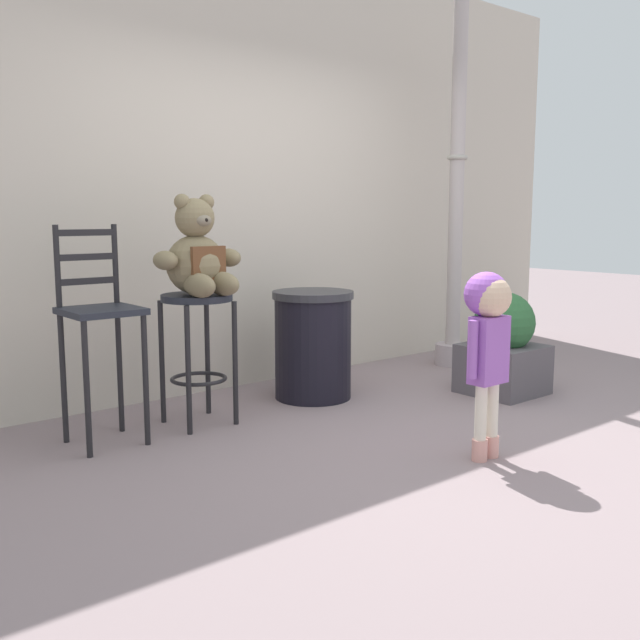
{
  "coord_description": "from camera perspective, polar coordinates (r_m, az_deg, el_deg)",
  "views": [
    {
      "loc": [
        -2.94,
        -2.64,
        1.27
      ],
      "look_at": [
        -0.35,
        0.46,
        0.68
      ],
      "focal_mm": 40.51,
      "sensor_mm": 36.0,
      "label": 1
    }
  ],
  "objects": [
    {
      "name": "bar_stool_with_teddy",
      "position": [
        4.41,
        -9.65,
        -0.82
      ],
      "size": [
        0.43,
        0.43,
        0.8
      ],
      "color": "#21242D",
      "rests_on": "ground_plane"
    },
    {
      "name": "child_walking",
      "position": [
        3.79,
        13.14,
        -0.33
      ],
      "size": [
        0.31,
        0.25,
        0.98
      ],
      "rotation": [
        0.0,
        0.0,
        -1.38
      ],
      "color": "#DF9A8E",
      "rests_on": "ground_plane"
    },
    {
      "name": "planter_with_shrub",
      "position": [
        5.3,
        14.29,
        -2.09
      ],
      "size": [
        0.51,
        0.51,
        0.73
      ],
      "color": "#544E53",
      "rests_on": "ground_plane"
    },
    {
      "name": "bar_chair_empty",
      "position": [
        4.14,
        -17.02,
        -0.19
      ],
      "size": [
        0.39,
        0.39,
        1.21
      ],
      "color": "#21242D",
      "rests_on": "ground_plane"
    },
    {
      "name": "lamppost",
      "position": [
        6.15,
        10.67,
        7.56
      ],
      "size": [
        0.29,
        0.29,
        3.0
      ],
      "color": "#B1A2A6",
      "rests_on": "ground_plane"
    },
    {
      "name": "trash_bin",
      "position": [
        5.0,
        -0.56,
        -1.94
      ],
      "size": [
        0.56,
        0.56,
        0.75
      ],
      "color": "black",
      "rests_on": "ground_plane"
    },
    {
      "name": "building_wall",
      "position": [
        5.46,
        -7.33,
        11.9
      ],
      "size": [
        7.32,
        0.3,
        3.23
      ],
      "primitive_type": "cube",
      "color": "beige",
      "rests_on": "ground_plane"
    },
    {
      "name": "teddy_bear",
      "position": [
        4.34,
        -9.61,
        4.89
      ],
      "size": [
        0.55,
        0.49,
        0.59
      ],
      "color": "#7E6E4F",
      "rests_on": "bar_stool_with_teddy"
    },
    {
      "name": "ground_plane",
      "position": [
        4.15,
        7.97,
        -9.54
      ],
      "size": [
        24.0,
        24.0,
        0.0
      ],
      "primitive_type": "plane",
      "color": "gray"
    }
  ]
}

